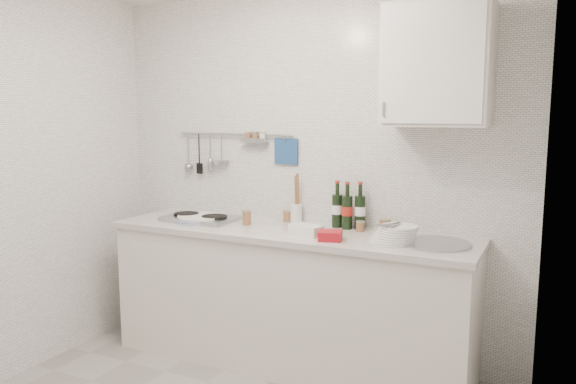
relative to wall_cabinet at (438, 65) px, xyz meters
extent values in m
cube|color=silver|center=(-0.90, 0.18, -0.70)|extent=(3.00, 0.02, 2.50)
cube|color=silver|center=(0.60, -1.22, -0.70)|extent=(0.02, 2.80, 2.50)
cube|color=silver|center=(-0.90, -0.12, -1.51)|extent=(2.40, 0.60, 0.88)
cube|color=silver|center=(-0.90, -0.12, -1.05)|extent=(2.44, 0.64, 0.04)
cube|color=black|center=(-0.90, -0.10, -1.90)|extent=(2.34, 0.52, 0.10)
cube|color=#93969B|center=(-1.60, -0.12, -1.01)|extent=(0.50, 0.32, 0.03)
cylinder|color=black|center=(-1.72, -0.12, -0.99)|extent=(0.18, 0.18, 0.01)
cylinder|color=black|center=(-1.48, -0.12, -0.99)|extent=(0.18, 0.18, 0.01)
cylinder|color=#93969B|center=(0.05, -0.12, -1.02)|extent=(0.40, 0.40, 0.02)
cylinder|color=#93969B|center=(0.05, -0.12, -1.08)|extent=(0.34, 0.34, 0.10)
cylinder|color=#93969B|center=(-1.47, 0.15, -0.43)|extent=(0.95, 0.02, 0.02)
cube|color=navy|center=(-1.06, 0.17, -0.54)|extent=(0.18, 0.02, 0.18)
cube|color=silver|center=(0.00, 0.01, 0.00)|extent=(0.60, 0.35, 0.70)
cube|color=white|center=(0.00, -0.18, 0.00)|extent=(0.56, 0.01, 0.66)
cylinder|color=#93969B|center=(-0.26, -0.19, -0.25)|extent=(0.01, 0.01, 0.08)
cylinder|color=#4960A6|center=(-1.59, -0.16, -1.02)|extent=(0.33, 0.33, 0.01)
cylinder|color=#4960A6|center=(-1.59, -0.15, -1.01)|extent=(0.32, 0.32, 0.01)
cylinder|color=#4960A6|center=(-1.58, -0.15, -0.99)|extent=(0.32, 0.32, 0.01)
cylinder|color=white|center=(-0.20, -0.19, -1.02)|extent=(0.26, 0.26, 0.01)
cylinder|color=white|center=(-0.19, -0.18, -1.01)|extent=(0.26, 0.26, 0.01)
cylinder|color=white|center=(-0.18, -0.18, -1.00)|extent=(0.25, 0.25, 0.01)
cylinder|color=white|center=(-0.18, -0.18, -0.98)|extent=(0.24, 0.24, 0.01)
cylinder|color=white|center=(-0.17, -0.17, -0.97)|extent=(0.24, 0.24, 0.01)
cylinder|color=white|center=(-0.17, -0.17, -0.96)|extent=(0.23, 0.23, 0.01)
cylinder|color=white|center=(-0.16, -0.16, -0.95)|extent=(0.23, 0.23, 0.01)
cylinder|color=white|center=(-0.15, -0.16, -0.93)|extent=(0.22, 0.22, 0.01)
cube|color=white|center=(-0.73, -0.21, -1.00)|extent=(0.23, 0.16, 0.06)
cube|color=red|center=(-0.54, -0.28, -1.00)|extent=(0.17, 0.17, 0.06)
cylinder|color=white|center=(-0.96, 0.13, -0.97)|extent=(0.08, 0.08, 0.13)
cylinder|color=#905A39|center=(-0.95, 0.13, -0.81)|extent=(0.03, 0.06, 0.25)
cylinder|color=#905A39|center=(-0.97, 0.14, -0.82)|extent=(0.04, 0.05, 0.23)
cylinder|color=brown|center=(-1.03, 0.12, -0.99)|extent=(0.06, 0.06, 0.07)
cylinder|color=tan|center=(-1.03, 0.12, -0.95)|extent=(0.07, 0.07, 0.01)
cylinder|color=brown|center=(-0.30, 0.05, -0.99)|extent=(0.07, 0.07, 0.09)
cylinder|color=tan|center=(-0.30, 0.05, -0.94)|extent=(0.07, 0.07, 0.01)
cylinder|color=brown|center=(-0.46, 0.03, -1.00)|extent=(0.05, 0.05, 0.06)
cylinder|color=tan|center=(-0.46, 0.03, -0.96)|extent=(0.06, 0.06, 0.01)
cylinder|color=brown|center=(-1.23, -0.10, -0.98)|extent=(0.06, 0.06, 0.09)
cylinder|color=tan|center=(-1.23, -0.10, -0.93)|extent=(0.06, 0.06, 0.01)
camera|label=1|loc=(0.69, -3.35, -0.26)|focal=35.00mm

